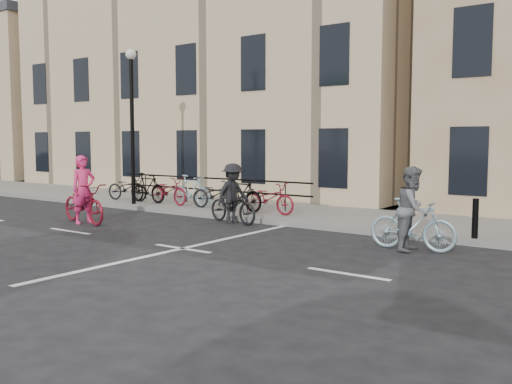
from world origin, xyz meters
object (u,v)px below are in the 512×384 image
Objects in this scene: lamp_post at (132,107)px; cyclist_dark at (233,200)px; cyclist_pink at (84,200)px; cyclist_grey at (413,217)px.

lamp_post is 2.63× the size of cyclist_dark.
lamp_post is 5.79m from cyclist_dark.
cyclist_dark is at bearing -43.94° from cyclist_pink.
cyclist_grey is at bearing -8.82° from lamp_post.
cyclist_pink is 9.16m from cyclist_grey.
cyclist_pink is at bearing 137.85° from cyclist_dark.
cyclist_dark is (3.40, 2.51, 0.00)m from cyclist_pink.
lamp_post reaches higher than cyclist_pink.
cyclist_grey is at bearing -70.19° from cyclist_pink.
cyclist_pink reaches higher than cyclist_grey.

